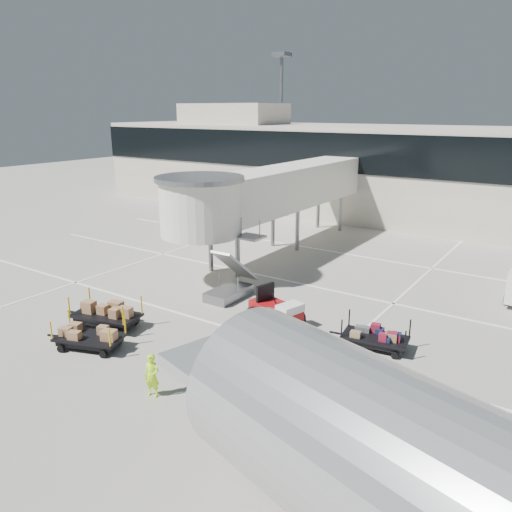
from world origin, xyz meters
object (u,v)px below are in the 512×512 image
Objects in this scene: suitcase_cart at (374,338)px; box_cart_far at (107,314)px; belt_loader at (227,201)px; box_cart_near at (88,336)px; ground_worker at (152,376)px; baggage_tug at (277,311)px.

suitcase_cart is 11.76m from box_cart_far.
suitcase_cart is at bearing -17.84° from belt_loader.
belt_loader is (-13.20, 26.74, 0.31)m from box_cart_near.
belt_loader is at bearing 108.12° from ground_worker.
box_cart_near is 4.96m from ground_worker.
box_cart_far reaches higher than suitcase_cart.
baggage_tug reaches higher than suitcase_cart.
box_cart_near is (-9.77, -6.52, 0.03)m from suitcase_cart.
box_cart_near is 0.72× the size of belt_loader.
baggage_tug is at bearing 172.10° from suitcase_cart.
belt_loader is (-18.32, 20.30, 0.21)m from baggage_tug.
box_cart_far is 27.69m from belt_loader.
box_cart_near is 0.89× the size of box_cart_far.
belt_loader reaches higher than suitcase_cart.
box_cart_near is at bearing -155.22° from suitcase_cart.
box_cart_near is 29.82m from belt_loader.
ground_worker is 33.18m from belt_loader.
ground_worker is (-0.29, -7.56, 0.17)m from baggage_tug.
belt_loader reaches higher than ground_worker.
suitcase_cart is 0.70× the size of belt_loader.
box_cart_near reaches higher than suitcase_cart.
box_cart_far is (-6.15, -4.58, -0.05)m from baggage_tug.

